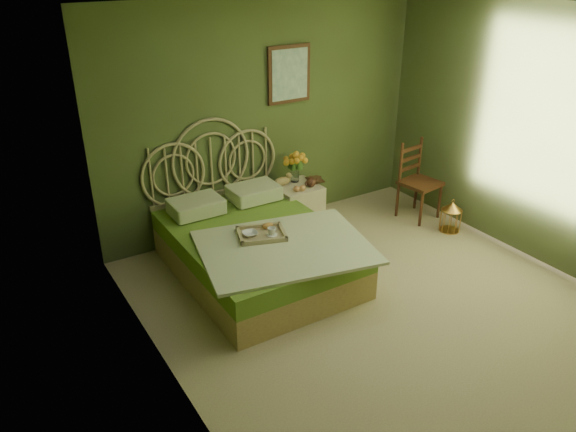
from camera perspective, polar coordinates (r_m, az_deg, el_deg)
floor at (r=5.34m, az=10.14°, el=-9.53°), size 4.50×4.50×0.00m
ceiling at (r=4.40m, az=12.90°, el=19.32°), size 4.50×4.50×0.00m
wall_back at (r=6.44m, az=-2.33°, el=10.02°), size 4.00×0.00×4.00m
wall_left at (r=3.75m, az=-11.90°, el=-2.64°), size 0.00×4.50×4.50m
wall_right at (r=6.20m, az=25.28°, el=6.91°), size 0.00×4.50×4.50m
wall_art at (r=6.46m, az=0.12°, el=14.20°), size 0.54×0.04×0.64m
bed at (r=5.71m, az=-3.41°, el=-3.02°), size 1.77×2.23×1.38m
nightstand at (r=6.59m, az=0.86°, el=1.63°), size 0.49×0.49×0.97m
chair at (r=7.02m, az=12.92°, el=4.07°), size 0.48×0.48×0.95m
birdcage at (r=6.85m, az=16.22°, el=-0.09°), size 0.24×0.24×0.36m
book_lower at (r=6.60m, az=2.12°, el=3.57°), size 0.19×0.24×0.02m
book_upper at (r=6.60m, az=2.12°, el=3.73°), size 0.24×0.25×0.02m
cereal_bowl at (r=5.40m, az=-3.90°, el=-1.81°), size 0.16×0.16×0.04m
coffee_cup at (r=5.38m, az=-1.66°, el=-1.60°), size 0.11×0.11×0.08m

